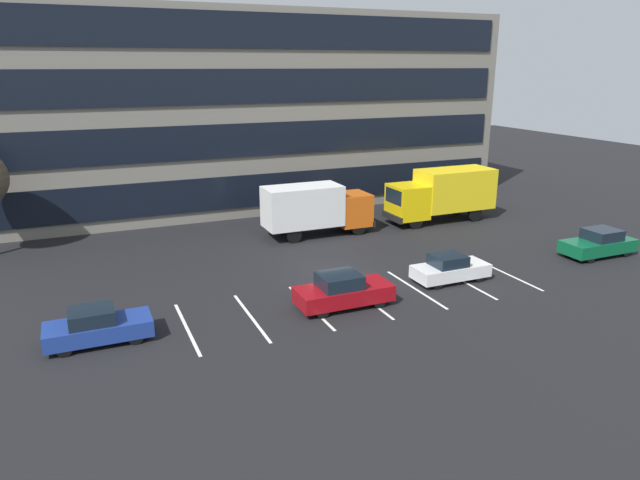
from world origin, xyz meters
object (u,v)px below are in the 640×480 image
box_truck_orange (316,207)px  sedan_navy (97,326)px  sedan_white (450,269)px  sedan_maroon (343,291)px  sedan_forest (599,243)px  box_truck_yellow_all (443,193)px

box_truck_orange → sedan_navy: box_truck_orange is taller
sedan_white → sedan_maroon: sedan_maroon is taller
sedan_forest → sedan_maroon: bearing=-177.2°
box_truck_orange → sedan_maroon: bearing=-106.9°
sedan_maroon → sedan_navy: sedan_maroon is taller
box_truck_yellow_all → sedan_maroon: bearing=-139.7°
box_truck_orange → sedan_white: (3.04, -10.33, -1.19)m
sedan_navy → sedan_white: bearing=0.7°
sedan_white → sedan_maroon: (-6.40, -0.77, 0.08)m
sedan_maroon → sedan_navy: size_ratio=1.09×
box_truck_orange → box_truck_yellow_all: box_truck_yellow_all is taller
box_truck_yellow_all → sedan_navy: 25.66m
box_truck_yellow_all → sedan_maroon: 17.04m
box_truck_yellow_all → box_truck_orange: bearing=179.3°
sedan_forest → sedan_navy: sedan_forest is taller
box_truck_orange → sedan_navy: bearing=-142.7°
sedan_forest → sedan_maroon: 16.73m
box_truck_yellow_all → sedan_white: box_truck_yellow_all is taller
sedan_forest → sedan_white: 10.31m
box_truck_orange → sedan_white: size_ratio=1.82×
sedan_white → sedan_navy: (-16.86, -0.20, 0.02)m
sedan_maroon → sedan_white: bearing=6.9°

